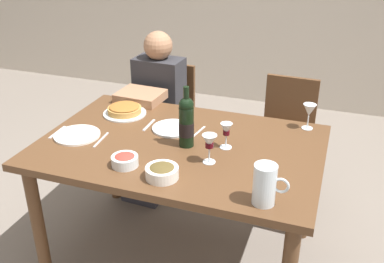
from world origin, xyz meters
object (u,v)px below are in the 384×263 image
Objects in this scene: dining_table at (180,158)px; baked_tart at (125,110)px; chair_left at (167,114)px; water_pitcher at (265,187)px; olive_bowl at (162,171)px; salad_bowl at (125,160)px; dinner_plate_right_setting at (77,135)px; wine_bottle at (186,122)px; wine_glass_centre at (226,131)px; dinner_plate_left_setting at (173,128)px; wine_glass_right_diner at (209,143)px; wine_glass_left_diner at (309,111)px; diner_left at (153,111)px; chair_right at (285,132)px.

baked_tart is at bearing 151.40° from dining_table.
water_pitcher is at bearing 130.38° from chair_left.
salad_bowl is at bearing 168.55° from olive_bowl.
water_pitcher reaches higher than dinner_plate_right_setting.
dining_table is 4.53× the size of wine_bottle.
salad_bowl is 0.54m from wine_glass_centre.
wine_glass_right_diner is at bearing -43.23° from dinner_plate_left_setting.
wine_bottle is 0.36m from olive_bowl.
olive_bowl is at bearing 175.11° from water_pitcher.
wine_glass_left_diner is at bearing 42.47° from salad_bowl.
water_pitcher is 0.82m from wine_glass_left_diner.
water_pitcher is 0.21× the size of chair_left.
wine_bottle reaches higher than dining_table.
water_pitcher is 1.31× the size of wine_glass_centre.
wine_bottle is at bearing 9.32° from dinner_plate_right_setting.
water_pitcher reaches higher than olive_bowl.
dinner_plate_left_setting is at bearing 161.68° from wine_glass_centre.
wine_glass_left_diner is 0.78m from dinner_plate_left_setting.
chair_left is (0.02, 0.64, -0.29)m from baked_tart.
wine_bottle is at bearing 90.78° from olive_bowl.
salad_bowl is 1.01m from diner_left.
water_pitcher is 0.71m from salad_bowl.
dinner_plate_left_setting is at bearing 139.29° from water_pitcher.
wine_glass_right_diner is 0.78m from dinner_plate_right_setting.
dinner_plate_left_setting is at bearing 124.16° from dining_table.
dining_table is 6.33× the size of dinner_plate_left_setting.
olive_bowl is (0.04, -0.35, 0.13)m from dining_table.
diner_left reaches higher than wine_glass_left_diner.
baked_tart reaches higher than dining_table.
baked_tart is at bearing 164.31° from dinner_plate_left_setting.
dining_table is 5.90× the size of dinner_plate_right_setting.
chair_left is at bearing 122.44° from wine_glass_right_diner.
dinner_plate_left_setting is 0.27× the size of chair_right.
wine_glass_centre is (-0.29, 0.43, 0.02)m from water_pitcher.
chair_right reaches higher than dinner_plate_left_setting.
salad_bowl is at bearing -140.34° from wine_glass_centre.
olive_bowl is at bearing -126.93° from wine_glass_left_diner.
dining_table is at bearing 10.74° from dinner_plate_right_setting.
wine_glass_centre reaches higher than chair_left.
baked_tart is 0.78m from wine_glass_right_diner.
dining_table is at bearing 97.14° from olive_bowl.
wine_bottle reaches higher than dinner_plate_left_setting.
chair_left is at bearing 116.69° from dining_table.
wine_glass_right_diner is (0.16, 0.21, 0.07)m from olive_bowl.
olive_bowl is 1.04× the size of wine_glass_left_diner.
diner_left is at bearing 16.33° from chair_right.
chair_right is (0.91, 0.22, -0.12)m from diner_left.
dining_table is at bearing 168.19° from wine_bottle.
chair_left reaches higher than dining_table.
dinner_plate_left_setting is at bearing 128.37° from diner_left.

